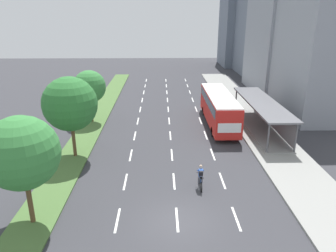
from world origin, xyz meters
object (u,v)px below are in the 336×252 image
object	(u,v)px
median_tree_nearest	(22,153)
median_tree_second	(70,104)
cyclist	(201,178)
bus	(219,106)
median_tree_third	(89,87)
bus_shelter	(264,113)

from	to	relation	value
median_tree_nearest	median_tree_second	bearing A→B (deg)	88.80
cyclist	median_tree_nearest	size ratio (longest dim) A/B	0.29
bus	median_tree_third	size ratio (longest dim) A/B	2.01
median_tree_nearest	bus_shelter	bearing A→B (deg)	40.22
cyclist	median_tree_second	distance (m)	11.86
bus_shelter	bus	size ratio (longest dim) A/B	1.16
bus_shelter	cyclist	size ratio (longest dim) A/B	7.17
median_tree_third	median_tree_second	bearing A→B (deg)	-87.60
cyclist	median_tree_nearest	world-z (taller)	median_tree_nearest
bus	median_tree_second	bearing A→B (deg)	-149.63
median_tree_nearest	bus	bearing A→B (deg)	51.11
bus_shelter	median_tree_nearest	distance (m)	23.51
bus	median_tree_second	xyz separation A→B (m)	(-13.38, -7.84, 2.53)
bus_shelter	median_tree_third	world-z (taller)	median_tree_third
median_tree_third	bus	bearing A→B (deg)	-4.74
bus	cyclist	xyz separation A→B (m)	(-3.47, -13.12, -1.28)
median_tree_third	median_tree_nearest	bearing A→B (deg)	-89.40
median_tree_nearest	median_tree_third	distance (m)	17.97
bus	cyclist	size ratio (longest dim) A/B	6.20
bus	bus_shelter	bearing A→B (deg)	-21.94
median_tree_nearest	median_tree_third	xyz separation A→B (m)	(-0.19, 17.96, -0.44)
median_tree_second	median_tree_third	world-z (taller)	median_tree_second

